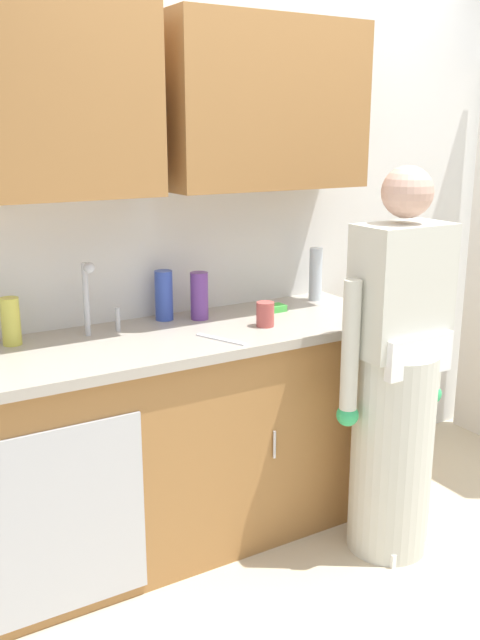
{
  "coord_description": "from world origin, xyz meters",
  "views": [
    {
      "loc": [
        -1.74,
        -1.82,
        1.75
      ],
      "look_at": [
        -0.34,
        0.55,
        1.0
      ],
      "focal_mm": 39.44,
      "sensor_mm": 36.0,
      "label": 1
    }
  ],
  "objects_px": {
    "bottle_soap": "(199,296)",
    "bottle_cleaner_spray": "(316,274)",
    "bottle_water_short": "(11,321)",
    "sponge": "(273,308)",
    "sink": "(110,346)",
    "bottle_water_tall": "(164,295)",
    "cup_by_sink": "(265,314)",
    "person_at_sink": "(395,396)",
    "knife_on_counter": "(221,339)"
  },
  "relations": [
    {
      "from": "bottle_water_short",
      "to": "bottle_water_tall",
      "type": "distance_m",
      "value": 0.67
    },
    {
      "from": "sink",
      "to": "bottle_cleaner_spray",
      "type": "relative_size",
      "value": 1.94
    },
    {
      "from": "bottle_soap",
      "to": "bottle_water_short",
      "type": "bearing_deg",
      "value": 177.67
    },
    {
      "from": "sink",
      "to": "bottle_cleaner_spray",
      "type": "xyz_separation_m",
      "value": [
        1.12,
        0.17,
        0.14
      ]
    },
    {
      "from": "sponge",
      "to": "knife_on_counter",
      "type": "bearing_deg",
      "value": -147.46
    },
    {
      "from": "bottle_cleaner_spray",
      "to": "cup_by_sink",
      "type": "height_order",
      "value": "bottle_cleaner_spray"
    },
    {
      "from": "bottle_water_tall",
      "to": "bottle_cleaner_spray",
      "type": "bearing_deg",
      "value": -3.01
    },
    {
      "from": "sink",
      "to": "person_at_sink",
      "type": "xyz_separation_m",
      "value": [
        1.02,
        -0.53,
        -0.23
      ]
    },
    {
      "from": "sink",
      "to": "bottle_soap",
      "type": "distance_m",
      "value": 0.51
    },
    {
      "from": "bottle_water_short",
      "to": "bottle_cleaner_spray",
      "type": "relative_size",
      "value": 0.73
    },
    {
      "from": "knife_on_counter",
      "to": "sponge",
      "type": "bearing_deg",
      "value": -80.25
    },
    {
      "from": "person_at_sink",
      "to": "cup_by_sink",
      "type": "height_order",
      "value": "person_at_sink"
    },
    {
      "from": "person_at_sink",
      "to": "bottle_water_tall",
      "type": "height_order",
      "value": "person_at_sink"
    },
    {
      "from": "bottle_water_short",
      "to": "bottle_soap",
      "type": "bearing_deg",
      "value": -2.33
    },
    {
      "from": "person_at_sink",
      "to": "bottle_cleaner_spray",
      "type": "distance_m",
      "value": 0.8
    },
    {
      "from": "cup_by_sink",
      "to": "knife_on_counter",
      "type": "height_order",
      "value": "cup_by_sink"
    },
    {
      "from": "bottle_soap",
      "to": "sponge",
      "type": "height_order",
      "value": "bottle_soap"
    },
    {
      "from": "bottle_water_short",
      "to": "bottle_soap",
      "type": "height_order",
      "value": "bottle_soap"
    },
    {
      "from": "bottle_water_short",
      "to": "bottle_soap",
      "type": "distance_m",
      "value": 0.8
    },
    {
      "from": "bottle_water_short",
      "to": "bottle_water_tall",
      "type": "xyz_separation_m",
      "value": [
        0.67,
        0.04,
        0.02
      ]
    },
    {
      "from": "bottle_soap",
      "to": "cup_by_sink",
      "type": "xyz_separation_m",
      "value": [
        0.18,
        -0.25,
        -0.05
      ]
    },
    {
      "from": "sink",
      "to": "person_at_sink",
      "type": "height_order",
      "value": "person_at_sink"
    },
    {
      "from": "bottle_cleaner_spray",
      "to": "knife_on_counter",
      "type": "bearing_deg",
      "value": -153.86
    },
    {
      "from": "bottle_water_tall",
      "to": "bottle_soap",
      "type": "bearing_deg",
      "value": -26.35
    },
    {
      "from": "cup_by_sink",
      "to": "bottle_cleaner_spray",
      "type": "bearing_deg",
      "value": 30.54
    },
    {
      "from": "bottle_cleaner_spray",
      "to": "bottle_water_short",
      "type": "bearing_deg",
      "value": 179.78
    },
    {
      "from": "cup_by_sink",
      "to": "knife_on_counter",
      "type": "xyz_separation_m",
      "value": [
        -0.26,
        -0.08,
        -0.05
      ]
    },
    {
      "from": "bottle_soap",
      "to": "bottle_cleaner_spray",
      "type": "distance_m",
      "value": 0.65
    },
    {
      "from": "sink",
      "to": "bottle_water_short",
      "type": "bearing_deg",
      "value": 152.59
    },
    {
      "from": "bottle_soap",
      "to": "cup_by_sink",
      "type": "relative_size",
      "value": 1.99
    },
    {
      "from": "cup_by_sink",
      "to": "sponge",
      "type": "relative_size",
      "value": 0.96
    },
    {
      "from": "sink",
      "to": "sponge",
      "type": "distance_m",
      "value": 0.83
    },
    {
      "from": "bottle_cleaner_spray",
      "to": "bottle_water_tall",
      "type": "bearing_deg",
      "value": 176.99
    },
    {
      "from": "bottle_cleaner_spray",
      "to": "bottle_water_tall",
      "type": "xyz_separation_m",
      "value": [
        -0.79,
        0.04,
        -0.02
      ]
    },
    {
      "from": "bottle_cleaner_spray",
      "to": "sponge",
      "type": "xyz_separation_m",
      "value": [
        -0.3,
        -0.08,
        -0.11
      ]
    },
    {
      "from": "person_at_sink",
      "to": "sink",
      "type": "bearing_deg",
      "value": 152.41
    },
    {
      "from": "bottle_water_tall",
      "to": "knife_on_counter",
      "type": "distance_m",
      "value": 0.42
    },
    {
      "from": "bottle_soap",
      "to": "bottle_cleaner_spray",
      "type": "height_order",
      "value": "bottle_cleaner_spray"
    },
    {
      "from": "bottle_water_short",
      "to": "bottle_cleaner_spray",
      "type": "xyz_separation_m",
      "value": [
        1.46,
        -0.01,
        0.04
      ]
    },
    {
      "from": "cup_by_sink",
      "to": "bottle_water_short",
      "type": "bearing_deg",
      "value": 164.11
    },
    {
      "from": "bottle_water_short",
      "to": "bottle_water_tall",
      "type": "bearing_deg",
      "value": 3.09
    },
    {
      "from": "bottle_soap",
      "to": "bottle_water_tall",
      "type": "distance_m",
      "value": 0.15
    },
    {
      "from": "person_at_sink",
      "to": "bottle_soap",
      "type": "bearing_deg",
      "value": 129.2
    },
    {
      "from": "bottle_cleaner_spray",
      "to": "bottle_water_tall",
      "type": "distance_m",
      "value": 0.79
    },
    {
      "from": "bottle_water_short",
      "to": "sponge",
      "type": "relative_size",
      "value": 1.7
    },
    {
      "from": "bottle_water_tall",
      "to": "sponge",
      "type": "distance_m",
      "value": 0.51
    },
    {
      "from": "sink",
      "to": "bottle_water_tall",
      "type": "distance_m",
      "value": 0.41
    },
    {
      "from": "sponge",
      "to": "bottle_water_short",
      "type": "bearing_deg",
      "value": 175.52
    },
    {
      "from": "person_at_sink",
      "to": "cup_by_sink",
      "type": "distance_m",
      "value": 0.63
    },
    {
      "from": "person_at_sink",
      "to": "knife_on_counter",
      "type": "relative_size",
      "value": 6.75
    }
  ]
}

